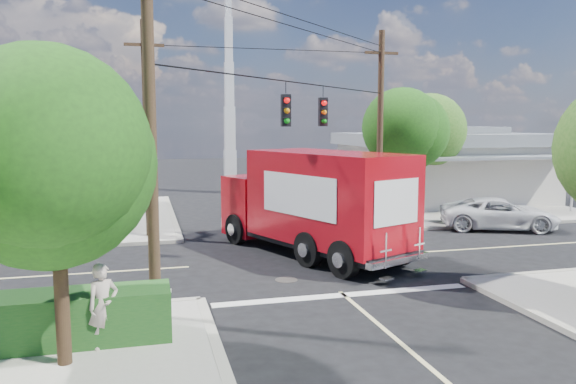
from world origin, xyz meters
name	(u,v)px	position (x,y,z in m)	size (l,w,h in m)	color
ground	(302,260)	(0.00, 0.00, 0.00)	(120.00, 120.00, 0.00)	black
sidewalk_ne	(428,205)	(10.88, 10.88, 0.07)	(14.12, 14.12, 0.14)	#9B968C
sidewalk_nw	(30,220)	(-10.88, 10.88, 0.07)	(14.12, 14.12, 0.14)	#9B968C
road_markings	(314,270)	(0.00, -1.47, 0.01)	(32.00, 32.00, 0.01)	beige
building_ne	(445,165)	(12.50, 11.97, 2.32)	(11.80, 10.20, 4.50)	silver
building_nw	(10,175)	(-12.00, 12.46, 2.22)	(10.80, 10.20, 4.30)	beige
radio_tower	(229,112)	(0.50, 20.00, 5.64)	(0.80, 0.80, 17.00)	silver
tree_sw_front	(54,150)	(-6.99, -7.54, 4.33)	(3.88, 3.78, 6.03)	#422D1C
tree_ne_front	(405,125)	(7.21, 6.76, 4.77)	(4.21, 4.14, 6.66)	#422D1C
tree_ne_back	(430,135)	(9.81, 8.96, 4.19)	(3.77, 3.66, 5.82)	#422D1C
palm_nw_front	(92,119)	(-7.50, 7.50, 5.04)	(3.01, 3.08, 5.59)	#422D1C
palm_nw_back	(49,127)	(-9.50, 9.00, 4.67)	(3.01, 3.08, 5.19)	#422D1C
utility_poles	(249,128)	(-1.58, 1.60, 4.67)	(12.00, 10.68, 9.00)	#473321
picket_fence	(37,309)	(-7.80, -5.60, 0.68)	(5.94, 0.06, 1.00)	silver
hedge_sw	(20,322)	(-8.00, -6.40, 0.69)	(6.20, 1.20, 1.10)	#194A1A
vending_boxes	(395,208)	(6.50, 6.20, 0.69)	(1.90, 0.50, 1.10)	#AE1012
delivery_truck	(314,203)	(0.62, 0.66, 1.94)	(5.77, 9.15, 3.83)	black
parked_car	(499,214)	(10.36, 3.33, 0.72)	(2.40, 5.21, 1.45)	silver
pedestrian	(103,306)	(-6.29, -6.89, 1.04)	(0.66, 0.43, 1.81)	#BFACA0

